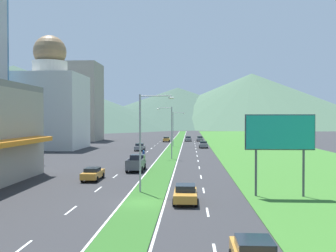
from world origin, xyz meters
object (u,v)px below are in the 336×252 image
(car_1, at_px, (185,194))
(motorcycle_rider, at_px, (144,157))
(billboard_roadside, at_px, (280,135))
(car_2, at_px, (203,144))
(pickup_truck_0, at_px, (136,163))
(car_7, at_px, (140,147))
(street_lamp_near, at_px, (144,136))
(car_3, at_px, (166,139))
(car_5, at_px, (93,174))
(car_0, at_px, (188,139))
(street_lamp_mid, at_px, (170,129))
(street_lamp_far, at_px, (175,126))
(car_4, at_px, (200,139))

(car_1, xyz_separation_m, motorcycle_rider, (-7.07, 30.30, -0.01))
(billboard_roadside, height_order, car_2, billboard_roadside)
(pickup_truck_0, xyz_separation_m, motorcycle_rider, (-0.35, 10.96, -0.24))
(car_2, height_order, pickup_truck_0, pickup_truck_0)
(car_7, bearing_deg, street_lamp_near, -172.08)
(car_2, bearing_deg, billboard_roadside, 4.77)
(car_2, relative_size, motorcycle_rider, 2.06)
(car_3, bearing_deg, car_5, 176.91)
(car_0, height_order, pickup_truck_0, pickup_truck_0)
(car_2, relative_size, car_3, 1.03)
(street_lamp_mid, height_order, car_2, street_lamp_mid)
(billboard_roadside, xyz_separation_m, motorcycle_rider, (-15.30, 27.45, -4.68))
(billboard_roadside, height_order, motorcycle_rider, billboard_roadside)
(car_7, distance_m, pickup_truck_0, 31.85)
(pickup_truck_0, bearing_deg, car_2, -14.20)
(street_lamp_far, xyz_separation_m, billboard_roadside, (11.68, -60.98, 0.48))
(street_lamp_mid, relative_size, motorcycle_rider, 4.43)
(car_4, bearing_deg, pickup_truck_0, -8.44)
(car_1, distance_m, car_4, 87.34)
(street_lamp_far, bearing_deg, car_5, -97.58)
(car_0, xyz_separation_m, motorcycle_rider, (-6.85, -56.22, -0.02))
(car_1, relative_size, pickup_truck_0, 0.78)
(car_5, bearing_deg, billboard_roadside, -113.87)
(street_lamp_mid, height_order, car_5, street_lamp_mid)
(car_7, height_order, motorcycle_rider, motorcycle_rider)
(motorcycle_rider, bearing_deg, car_5, 169.94)
(car_1, distance_m, car_3, 83.02)
(car_4, height_order, car_7, car_7)
(street_lamp_far, height_order, car_0, street_lamp_far)
(billboard_roadside, distance_m, car_0, 84.22)
(car_0, relative_size, car_3, 1.14)
(billboard_roadside, xyz_separation_m, pickup_truck_0, (-14.94, 16.49, -4.44))
(billboard_roadside, relative_size, car_0, 1.58)
(car_2, relative_size, pickup_truck_0, 0.76)
(car_3, bearing_deg, street_lamp_near, -178.02)
(street_lamp_near, relative_size, car_3, 2.27)
(car_5, distance_m, motorcycle_rider, 19.47)
(street_lamp_far, bearing_deg, street_lamp_near, -90.41)
(car_1, xyz_separation_m, car_7, (-10.39, 50.98, 0.05))
(billboard_roadside, xyz_separation_m, car_1, (-8.22, -2.85, -4.67))
(pickup_truck_0, bearing_deg, car_1, -160.84)
(street_lamp_mid, distance_m, car_4, 53.77)
(car_1, distance_m, car_7, 52.03)
(street_lamp_near, bearing_deg, street_lamp_mid, 88.34)
(billboard_roadside, bearing_deg, motorcycle_rider, 119.13)
(motorcycle_rider, bearing_deg, street_lamp_far, -6.15)
(car_0, relative_size, car_2, 1.11)
(street_lamp_near, height_order, pickup_truck_0, street_lamp_near)
(car_1, xyz_separation_m, car_2, (3.48, 59.65, 0.05))
(street_lamp_far, xyz_separation_m, car_0, (3.24, 22.68, -4.17))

